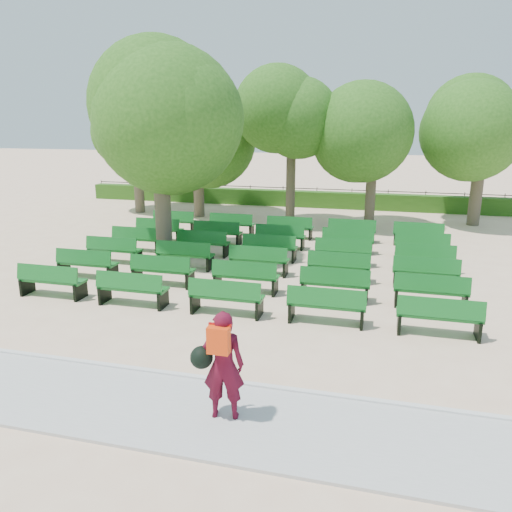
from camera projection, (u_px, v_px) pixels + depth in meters
The scene contains 9 objects.
ground at pixel (223, 278), 15.89m from camera, with size 120.00×120.00×0.00m, color beige.
paving at pixel (94, 399), 8.98m from camera, with size 30.00×2.20×0.06m, color #B7B6B2.
curb at pixel (126, 369), 10.05m from camera, with size 30.00×0.12×0.10m, color silver.
hedge at pixel (298, 199), 28.84m from camera, with size 26.00×0.70×0.90m, color #285716.
fence at pixel (299, 205), 29.33m from camera, with size 26.00×0.10×1.02m, color black, non-canonical shape.
tree_line at pixel (285, 219), 25.22m from camera, with size 21.80×6.80×7.04m, color #2F651B, non-canonical shape.
bench_array at pixel (265, 264), 17.14m from camera, with size 1.95×0.69×1.21m.
tree_among at pixel (159, 125), 16.67m from camera, with size 5.02×5.02×6.98m.
person at pixel (221, 364), 8.16m from camera, with size 0.92×0.59×1.89m.
Camera 1 is at (4.83, -14.38, 4.91)m, focal length 35.00 mm.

